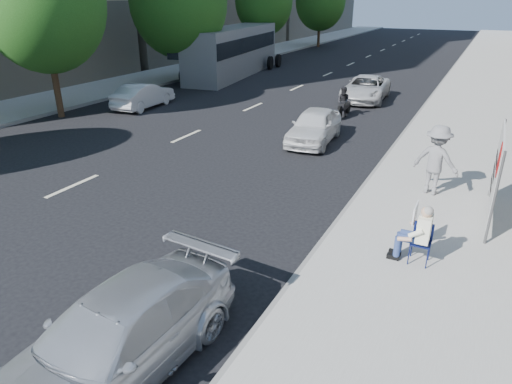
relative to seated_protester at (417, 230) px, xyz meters
The scene contains 16 objects.
ground 4.11m from the seated_protester, 149.45° to the right, with size 160.00×160.00×0.00m, color black.
near_sidewalk 17.98m from the seated_protester, 88.29° to the left, with size 5.00×120.00×0.15m, color #A29F97.
far_sidewalk 27.05m from the seated_protester, 138.38° to the left, with size 4.50×120.00×0.15m, color #A29F97.
tree_far_b 18.66m from the seated_protester, 160.86° to the left, with size 5.40×5.40×8.24m.
tree_far_c 23.80m from the seated_protester, 137.09° to the left, with size 6.00×6.00×8.47m.
tree_far_d 33.05m from the seated_protester, 121.55° to the left, with size 4.80×4.80×7.65m.
tree_far_e 45.50m from the seated_protester, 112.25° to the left, with size 5.40×5.40×7.89m.
seated_protester is the anchor object (origin of this frame).
jogger 3.98m from the seated_protester, 92.12° to the left, with size 1.27×0.73×1.97m, color slate.
protest_banner 3.30m from the seated_protester, 66.15° to the left, with size 0.08×3.06×2.20m.
parked_sedan 6.19m from the seated_protester, 124.45° to the right, with size 1.82×4.48×1.30m, color silver.
white_sedan_near 9.08m from the seated_protester, 123.55° to the left, with size 1.54×3.83×1.31m, color silver.
white_sedan_mid 17.55m from the seated_protester, 148.09° to the left, with size 1.33×3.81×1.26m, color silver.
white_sedan_far 17.02m from the seated_protester, 107.81° to the left, with size 2.16×4.69×1.30m, color silver.
motorcycle 13.12m from the seated_protester, 113.28° to the left, with size 0.71×2.04×1.42m.
bus 26.09m from the seated_protester, 127.74° to the left, with size 4.19×12.33×3.30m.
Camera 1 is at (4.25, -6.89, 5.33)m, focal length 32.00 mm.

